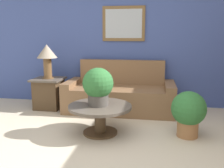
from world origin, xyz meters
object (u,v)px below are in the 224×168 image
Objects in this scene: potted_plant_on_table at (98,86)px; potted_plant_floor at (188,111)px; table_lamp at (47,55)px; side_table at (49,93)px; couch_main at (120,95)px; coffee_table at (100,113)px.

potted_plant_floor is (1.28, 0.10, -0.35)m from potted_plant_on_table.
potted_plant_on_table is at bearing -41.77° from table_lamp.
side_table is 0.91× the size of potted_plant_floor.
couch_main is at bearing 3.25° from side_table.
side_table is 1.72m from potted_plant_on_table.
potted_plant_on_table is (-0.03, -0.00, 0.41)m from coffee_table.
couch_main is at bearing 135.71° from potted_plant_floor.
table_lamp is at bearing 138.84° from coffee_table.
side_table is (-1.40, -0.08, 0.00)m from couch_main.
coffee_table is at bearing -175.69° from potted_plant_floor.
side_table is at bearing -176.75° from couch_main.
table_lamp reaches higher than potted_plant_floor.
potted_plant_on_table is at bearing -41.77° from side_table.
side_table is 0.91× the size of table_lamp.
coffee_table is (-0.12, -1.19, 0.01)m from couch_main.
table_lamp is (-1.27, 1.11, 0.74)m from coffee_table.
coffee_table is 1.68× the size of potted_plant_on_table.
couch_main is 3.74× the size of potted_plant_on_table.
side_table is at bearing 138.23° from potted_plant_on_table.
couch_main is 1.40m from side_table.
coffee_table is 1.40× the size of potted_plant_floor.
couch_main is 2.22× the size of coffee_table.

